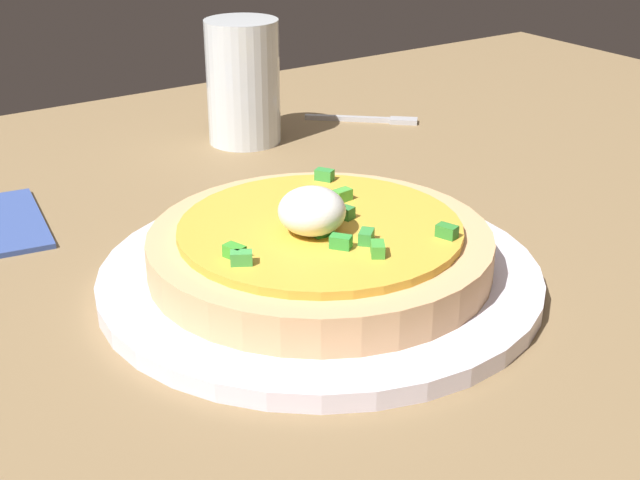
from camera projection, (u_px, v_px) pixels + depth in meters
The scene contains 5 objects.
dining_table at pixel (337, 231), 70.19cm from camera, with size 125.40×82.69×3.07cm, color olive.
plate at pixel (320, 276), 58.35cm from camera, with size 28.99×28.99×1.22cm, color white.
pizza at pixel (320, 246), 57.38cm from camera, with size 22.37×22.37×6.06cm.
cup_near at pixel (243, 89), 83.56cm from camera, with size 6.91×6.91×11.64cm.
fork at pixel (371, 119), 91.29cm from camera, with size 9.33×8.52×0.50cm.
Camera 1 is at (-36.98, -52.28, 30.32)cm, focal length 49.69 mm.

